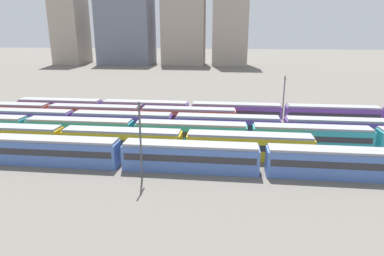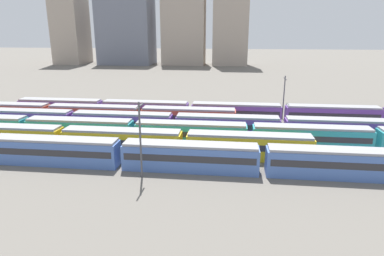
{
  "view_description": "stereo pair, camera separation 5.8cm",
  "coord_description": "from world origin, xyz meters",
  "px_view_note": "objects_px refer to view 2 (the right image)",
  "views": [
    {
      "loc": [
        37.62,
        -41.23,
        17.94
      ],
      "look_at": [
        31.24,
        13.0,
        2.04
      ],
      "focal_mm": 31.34,
      "sensor_mm": 36.0,
      "label": 1
    },
    {
      "loc": [
        37.68,
        -41.22,
        17.94
      ],
      "look_at": [
        31.24,
        13.0,
        2.04
      ],
      "focal_mm": 31.34,
      "sensor_mm": 36.0,
      "label": 2
    }
  ],
  "objects_px": {
    "train_track_2": "(191,133)",
    "catenary_pole_0": "(140,136)",
    "catenary_pole_1": "(284,95)",
    "train_track_3": "(227,126)",
    "train_track_4": "(95,114)",
    "train_track_0": "(121,154)",
    "train_track_1": "(122,141)",
    "train_track_5": "(236,112)"
  },
  "relations": [
    {
      "from": "train_track_2",
      "to": "catenary_pole_0",
      "type": "height_order",
      "value": "catenary_pole_0"
    },
    {
      "from": "catenary_pole_0",
      "to": "catenary_pole_1",
      "type": "xyz_separation_m",
      "value": [
        21.81,
        31.97,
        -0.33
      ]
    },
    {
      "from": "train_track_3",
      "to": "catenary_pole_0",
      "type": "relative_size",
      "value": 9.59
    },
    {
      "from": "train_track_3",
      "to": "train_track_2",
      "type": "bearing_deg",
      "value": -138.1
    },
    {
      "from": "train_track_4",
      "to": "catenary_pole_1",
      "type": "relative_size",
      "value": 6.12
    },
    {
      "from": "train_track_0",
      "to": "train_track_2",
      "type": "height_order",
      "value": "same"
    },
    {
      "from": "train_track_1",
      "to": "catenary_pole_0",
      "type": "height_order",
      "value": "catenary_pole_0"
    },
    {
      "from": "catenary_pole_1",
      "to": "train_track_2",
      "type": "bearing_deg",
      "value": -132.74
    },
    {
      "from": "train_track_2",
      "to": "train_track_4",
      "type": "xyz_separation_m",
      "value": [
        -20.61,
        10.4,
        -0.0
      ]
    },
    {
      "from": "train_track_1",
      "to": "train_track_3",
      "type": "relative_size",
      "value": 0.6
    },
    {
      "from": "train_track_3",
      "to": "catenary_pole_1",
      "type": "relative_size",
      "value": 10.27
    },
    {
      "from": "train_track_3",
      "to": "train_track_1",
      "type": "bearing_deg",
      "value": -146.31
    },
    {
      "from": "train_track_2",
      "to": "catenary_pole_1",
      "type": "height_order",
      "value": "catenary_pole_1"
    },
    {
      "from": "catenary_pole_1",
      "to": "train_track_4",
      "type": "bearing_deg",
      "value": -167.8
    },
    {
      "from": "train_track_0",
      "to": "train_track_4",
      "type": "xyz_separation_m",
      "value": [
        -12.33,
        20.8,
        -0.0
      ]
    },
    {
      "from": "train_track_5",
      "to": "train_track_2",
      "type": "bearing_deg",
      "value": -115.3
    },
    {
      "from": "train_track_1",
      "to": "catenary_pole_1",
      "type": "xyz_separation_m",
      "value": [
        26.96,
        23.77,
        3.19
      ]
    },
    {
      "from": "train_track_4",
      "to": "catenary_pole_1",
      "type": "height_order",
      "value": "catenary_pole_1"
    },
    {
      "from": "train_track_3",
      "to": "catenary_pole_1",
      "type": "height_order",
      "value": "catenary_pole_1"
    },
    {
      "from": "train_track_1",
      "to": "catenary_pole_0",
      "type": "bearing_deg",
      "value": -57.84
    },
    {
      "from": "train_track_4",
      "to": "train_track_5",
      "type": "height_order",
      "value": "same"
    },
    {
      "from": "catenary_pole_0",
      "to": "catenary_pole_1",
      "type": "relative_size",
      "value": 1.07
    },
    {
      "from": "catenary_pole_0",
      "to": "train_track_4",
      "type": "bearing_deg",
      "value": 123.85
    },
    {
      "from": "catenary_pole_1",
      "to": "train_track_1",
      "type": "bearing_deg",
      "value": -138.6
    },
    {
      "from": "train_track_4",
      "to": "catenary_pole_1",
      "type": "bearing_deg",
      "value": 12.2
    },
    {
      "from": "train_track_0",
      "to": "train_track_3",
      "type": "relative_size",
      "value": 0.8
    },
    {
      "from": "train_track_3",
      "to": "catenary_pole_0",
      "type": "height_order",
      "value": "catenary_pole_0"
    },
    {
      "from": "train_track_5",
      "to": "catenary_pole_1",
      "type": "distance_m",
      "value": 10.71
    },
    {
      "from": "train_track_3",
      "to": "train_track_5",
      "type": "distance_m",
      "value": 10.52
    },
    {
      "from": "train_track_0",
      "to": "catenary_pole_1",
      "type": "relative_size",
      "value": 8.2
    },
    {
      "from": "train_track_2",
      "to": "train_track_4",
      "type": "height_order",
      "value": "same"
    },
    {
      "from": "train_track_4",
      "to": "catenary_pole_0",
      "type": "height_order",
      "value": "catenary_pole_0"
    },
    {
      "from": "train_track_0",
      "to": "train_track_5",
      "type": "relative_size",
      "value": 0.8
    },
    {
      "from": "catenary_pole_0",
      "to": "train_track_3",
      "type": "bearing_deg",
      "value": 60.68
    },
    {
      "from": "train_track_0",
      "to": "catenary_pole_0",
      "type": "xyz_separation_m",
      "value": [
        3.64,
        -3.0,
        3.52
      ]
    },
    {
      "from": "train_track_0",
      "to": "train_track_1",
      "type": "xyz_separation_m",
      "value": [
        -1.52,
        5.2,
        -0.0
      ]
    },
    {
      "from": "train_track_3",
      "to": "train_track_4",
      "type": "relative_size",
      "value": 1.68
    },
    {
      "from": "train_track_0",
      "to": "train_track_4",
      "type": "bearing_deg",
      "value": 120.65
    },
    {
      "from": "train_track_2",
      "to": "catenary_pole_1",
      "type": "relative_size",
      "value": 10.27
    },
    {
      "from": "train_track_4",
      "to": "catenary_pole_1",
      "type": "distance_m",
      "value": 38.78
    },
    {
      "from": "train_track_3",
      "to": "train_track_5",
      "type": "xyz_separation_m",
      "value": [
        1.58,
        10.4,
        0.0
      ]
    },
    {
      "from": "train_track_2",
      "to": "train_track_3",
      "type": "height_order",
      "value": "same"
    }
  ]
}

